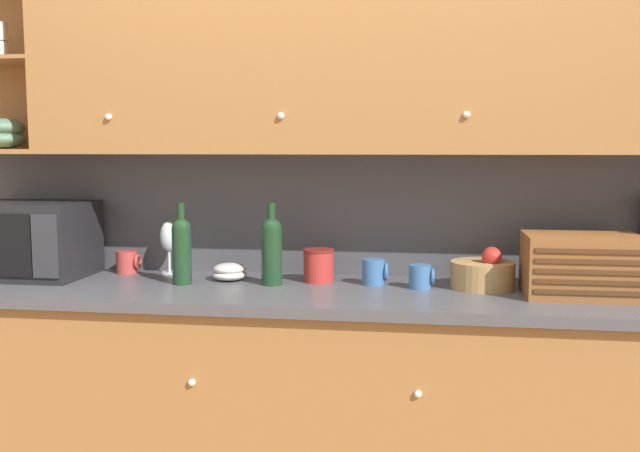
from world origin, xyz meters
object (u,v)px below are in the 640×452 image
(mug, at_px, (374,272))
(wine_glass, at_px, (169,238))
(microwave, at_px, (30,240))
(storage_canister, at_px, (319,265))
(bread_box, at_px, (582,265))
(second_wine_bottle, at_px, (182,248))
(mug_blue_second, at_px, (127,262))
(wine_bottle, at_px, (272,248))
(mug_patterned_third, at_px, (421,277))
(fruit_basket, at_px, (483,274))
(bowl_stack_on_counter, at_px, (229,272))

(mug, bearing_deg, wine_glass, 171.99)
(microwave, distance_m, storage_canister, 1.22)
(storage_canister, height_order, bread_box, bread_box)
(microwave, height_order, wine_glass, microwave)
(second_wine_bottle, bearing_deg, mug_blue_second, 147.45)
(microwave, height_order, mug, microwave)
(wine_bottle, bearing_deg, mug_patterned_third, 0.94)
(mug, height_order, bread_box, bread_box)
(mug_patterned_third, height_order, fruit_basket, fruit_basket)
(bowl_stack_on_counter, distance_m, storage_canister, 0.37)
(mug_patterned_third, xyz_separation_m, fruit_basket, (0.24, 0.04, 0.01))
(second_wine_bottle, height_order, fruit_basket, second_wine_bottle)
(bowl_stack_on_counter, height_order, mug, mug)
(bowl_stack_on_counter, relative_size, mug, 1.38)
(mug_blue_second, bearing_deg, wine_glass, 6.19)
(wine_glass, bearing_deg, bowl_stack_on_counter, -20.98)
(storage_canister, bearing_deg, mug_blue_second, 174.82)
(wine_bottle, distance_m, storage_canister, 0.21)
(mug, bearing_deg, mug_blue_second, 174.37)
(second_wine_bottle, relative_size, bread_box, 0.79)
(bowl_stack_on_counter, relative_size, bread_box, 0.35)
(bowl_stack_on_counter, height_order, storage_canister, storage_canister)
(second_wine_bottle, bearing_deg, bread_box, -0.27)
(wine_bottle, relative_size, mug_patterned_third, 3.34)
(storage_canister, bearing_deg, second_wine_bottle, -166.58)
(microwave, distance_m, bread_box, 2.21)
(bowl_stack_on_counter, bearing_deg, mug, -1.06)
(mug, relative_size, fruit_basket, 0.42)
(microwave, height_order, bread_box, microwave)
(wine_glass, bearing_deg, mug_blue_second, -173.81)
(wine_glass, relative_size, mug, 2.22)
(wine_glass, xyz_separation_m, mug_patterned_third, (1.07, -0.18, -0.11))
(microwave, height_order, second_wine_bottle, second_wine_bottle)
(bread_box, bearing_deg, fruit_basket, 164.21)
(mug_blue_second, relative_size, mug_patterned_third, 1.04)
(wine_glass, height_order, mug, wine_glass)
(microwave, xyz_separation_m, wine_glass, (0.55, 0.16, -0.00))
(wine_glass, bearing_deg, mug_patterned_third, -9.31)
(microwave, height_order, bowl_stack_on_counter, microwave)
(wine_glass, xyz_separation_m, storage_canister, (0.67, -0.10, -0.09))
(wine_glass, bearing_deg, microwave, -164.23)
(mug_blue_second, relative_size, mug, 0.99)
(wine_bottle, bearing_deg, storage_canister, 27.21)
(storage_canister, height_order, mug, storage_canister)
(storage_canister, bearing_deg, bread_box, -7.68)
(storage_canister, height_order, fruit_basket, fruit_basket)
(fruit_basket, bearing_deg, mug_blue_second, 175.66)
(wine_bottle, relative_size, mug, 3.17)
(mug_patterned_third, relative_size, fruit_basket, 0.40)
(mug_blue_second, bearing_deg, bowl_stack_on_counter, -11.17)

